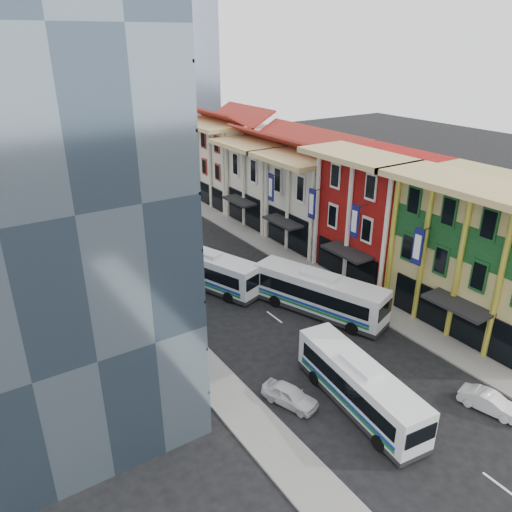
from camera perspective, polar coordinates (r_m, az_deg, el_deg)
ground at (r=34.24m, az=17.47°, el=-17.46°), size 200.00×200.00×0.00m
sidewalk_right at (r=52.46m, az=5.29°, el=-1.01°), size 3.00×90.00×0.15m
sidewalk_left at (r=44.93m, az=-12.11°, el=-5.98°), size 3.00×90.00×0.15m
shophouse_tan at (r=43.81m, az=25.36°, el=-0.01°), size 8.00×14.00×12.00m
shophouse_red at (r=50.44m, az=14.02°, el=4.59°), size 8.00×10.00×12.00m
shophouse_cream_near at (r=57.23m, az=7.04°, el=6.34°), size 8.00×9.00×10.00m
shophouse_cream_mid at (r=64.06m, az=1.84°, el=8.39°), size 8.00×9.00×10.00m
shophouse_cream_far at (r=72.51m, az=-3.00°, el=10.60°), size 8.00×12.00×11.00m
office_tower at (r=35.01m, az=-25.49°, el=10.03°), size 12.00×26.00×30.00m
office_block_far at (r=59.19m, az=-26.91°, el=6.54°), size 10.00×18.00×14.00m
bus_left_near at (r=33.33m, az=11.73°, el=-14.20°), size 3.71×11.00×3.46m
bus_left_far at (r=47.52m, az=-5.66°, el=-1.40°), size 6.37×11.77×3.70m
bus_right at (r=43.01m, az=7.21°, el=-4.21°), size 6.72×12.25×3.85m
sedan_left at (r=33.63m, az=3.90°, el=-15.60°), size 2.78×4.17×1.31m
sedan_right at (r=36.29m, az=25.18°, el=-14.91°), size 2.26×3.99×1.25m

